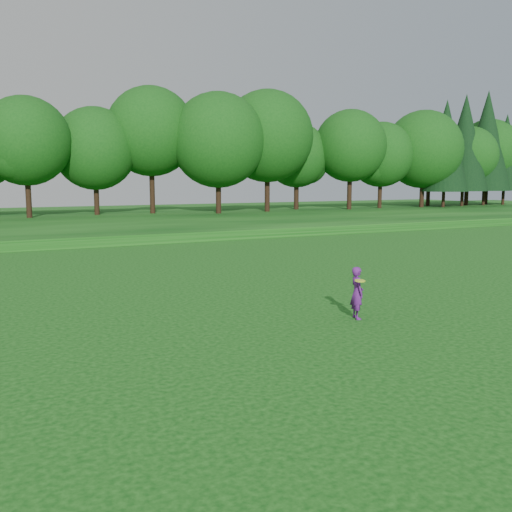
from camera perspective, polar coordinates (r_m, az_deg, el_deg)
name	(u,v)px	position (r m, az deg, el deg)	size (l,w,h in m)	color
ground	(320,315)	(16.05, 6.44, -5.89)	(140.00, 140.00, 0.00)	#0B3E0D
berm	(84,223)	(47.87, -16.85, 3.20)	(130.00, 30.00, 0.60)	#0B3E0D
walking_path	(130,243)	(34.28, -12.49, 1.24)	(130.00, 1.60, 0.04)	gray
treeline	(71,128)	(51.87, -18.03, 12.11)	(104.00, 7.00, 15.00)	#104711
woman	(357,293)	(15.64, 10.07, -3.64)	(0.60, 0.85, 1.42)	#601B7B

